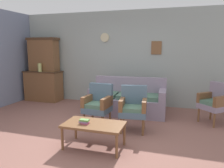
# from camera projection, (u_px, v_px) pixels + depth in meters

# --- Properties ---
(ground_plane) EXTENTS (7.68, 7.68, 0.00)m
(ground_plane) POSITION_uv_depth(u_px,v_px,m) (91.00, 137.00, 4.07)
(ground_plane) COLOR #84564C
(wall_back_with_decor) EXTENTS (6.40, 0.09, 2.70)m
(wall_back_with_decor) POSITION_uv_depth(u_px,v_px,m) (125.00, 58.00, 6.32)
(wall_back_with_decor) COLOR #939E99
(wall_back_with_decor) RESTS_ON ground
(side_cabinet) EXTENTS (1.16, 0.55, 0.93)m
(side_cabinet) POSITION_uv_depth(u_px,v_px,m) (44.00, 86.00, 6.85)
(side_cabinet) COLOR brown
(side_cabinet) RESTS_ON ground
(cabinet_upper_hutch) EXTENTS (0.99, 0.38, 1.03)m
(cabinet_upper_hutch) POSITION_uv_depth(u_px,v_px,m) (44.00, 54.00, 6.76)
(cabinet_upper_hutch) COLOR brown
(cabinet_upper_hutch) RESTS_ON side_cabinet
(vase_on_cabinet) EXTENTS (0.11, 0.11, 0.26)m
(vase_on_cabinet) POSITION_uv_depth(u_px,v_px,m) (40.00, 67.00, 6.57)
(vase_on_cabinet) COLOR tan
(vase_on_cabinet) RESTS_ON side_cabinet
(floral_couch) EXTENTS (1.88, 0.88, 0.90)m
(floral_couch) POSITION_uv_depth(u_px,v_px,m) (128.00, 101.00, 5.50)
(floral_couch) COLOR gray
(floral_couch) RESTS_ON ground
(armchair_near_couch_end) EXTENTS (0.56, 0.54, 0.90)m
(armchair_near_couch_end) POSITION_uv_depth(u_px,v_px,m) (98.00, 103.00, 4.57)
(armchair_near_couch_end) COLOR slate
(armchair_near_couch_end) RESTS_ON ground
(armchair_row_middle) EXTENTS (0.57, 0.54, 0.90)m
(armchair_row_middle) POSITION_uv_depth(u_px,v_px,m) (133.00, 106.00, 4.33)
(armchair_row_middle) COLOR slate
(armchair_row_middle) RESTS_ON ground
(wingback_chair_by_fireplace) EXTENTS (0.71, 0.71, 0.90)m
(wingback_chair_by_fireplace) POSITION_uv_depth(u_px,v_px,m) (215.00, 101.00, 4.75)
(wingback_chair_by_fireplace) COLOR gray
(wingback_chair_by_fireplace) RESTS_ON ground
(coffee_table) EXTENTS (1.00, 0.56, 0.42)m
(coffee_table) POSITION_uv_depth(u_px,v_px,m) (94.00, 126.00, 3.59)
(coffee_table) COLOR brown
(coffee_table) RESTS_ON ground
(book_stack_on_table) EXTENTS (0.16, 0.10, 0.07)m
(book_stack_on_table) POSITION_uv_depth(u_px,v_px,m) (84.00, 122.00, 3.56)
(book_stack_on_table) COLOR #B7476F
(book_stack_on_table) RESTS_ON coffee_table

